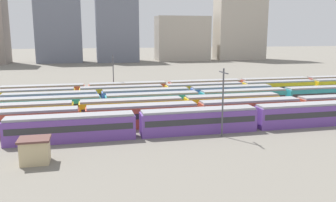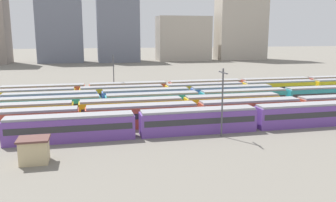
{
  "view_description": "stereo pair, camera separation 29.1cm",
  "coord_description": "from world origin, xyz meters",
  "px_view_note": "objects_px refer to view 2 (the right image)",
  "views": [
    {
      "loc": [
        -0.62,
        -49.8,
        15.08
      ],
      "look_at": [
        14.32,
        15.6,
        2.04
      ],
      "focal_mm": 37.5,
      "sensor_mm": 36.0,
      "label": 1
    },
    {
      "loc": [
        -0.34,
        -49.86,
        15.08
      ],
      "look_at": [
        14.32,
        15.6,
        2.04
      ],
      "focal_mm": 37.5,
      "sensor_mm": 36.0,
      "label": 2
    }
  ],
  "objects_px": {
    "train_track_1": "(198,113)",
    "train_track_6": "(205,88)",
    "train_track_3": "(285,97)",
    "catenary_pole_0": "(222,99)",
    "catenary_pole_1": "(114,74)",
    "train_track_0": "(198,120)",
    "train_track_4": "(146,98)",
    "signal_hut": "(34,150)",
    "train_track_2": "(132,109)",
    "train_track_5": "(204,91)"
  },
  "relations": [
    {
      "from": "train_track_1",
      "to": "catenary_pole_1",
      "type": "xyz_separation_m",
      "value": [
        -11.9,
        29.24,
        3.64
      ]
    },
    {
      "from": "catenary_pole_1",
      "to": "train_track_3",
      "type": "bearing_deg",
      "value": -28.7
    },
    {
      "from": "train_track_2",
      "to": "signal_hut",
      "type": "height_order",
      "value": "train_track_2"
    },
    {
      "from": "train_track_6",
      "to": "catenary_pole_1",
      "type": "xyz_separation_m",
      "value": [
        -22.0,
        3.24,
        3.64
      ]
    },
    {
      "from": "train_track_1",
      "to": "train_track_6",
      "type": "bearing_deg",
      "value": 68.78
    },
    {
      "from": "train_track_2",
      "to": "train_track_5",
      "type": "bearing_deg",
      "value": 39.87
    },
    {
      "from": "train_track_0",
      "to": "catenary_pole_0",
      "type": "xyz_separation_m",
      "value": [
        2.74,
        -2.74,
        3.7
      ]
    },
    {
      "from": "train_track_1",
      "to": "catenary_pole_1",
      "type": "distance_m",
      "value": 31.78
    },
    {
      "from": "train_track_0",
      "to": "signal_hut",
      "type": "height_order",
      "value": "train_track_0"
    },
    {
      "from": "train_track_0",
      "to": "signal_hut",
      "type": "xyz_separation_m",
      "value": [
        -22.7,
        -8.08,
        -0.35
      ]
    },
    {
      "from": "signal_hut",
      "to": "train_track_2",
      "type": "bearing_deg",
      "value": 53.49
    },
    {
      "from": "train_track_6",
      "to": "catenary_pole_1",
      "type": "relative_size",
      "value": 9.36
    },
    {
      "from": "catenary_pole_0",
      "to": "signal_hut",
      "type": "distance_m",
      "value": 26.3
    },
    {
      "from": "train_track_0",
      "to": "train_track_5",
      "type": "xyz_separation_m",
      "value": [
        9.66,
        26.0,
        0.0
      ]
    },
    {
      "from": "train_track_6",
      "to": "catenary_pole_1",
      "type": "distance_m",
      "value": 22.54
    },
    {
      "from": "train_track_1",
      "to": "catenary_pole_1",
      "type": "relative_size",
      "value": 7.47
    },
    {
      "from": "train_track_0",
      "to": "train_track_4",
      "type": "relative_size",
      "value": 1.0
    },
    {
      "from": "train_track_0",
      "to": "train_track_6",
      "type": "xyz_separation_m",
      "value": [
        11.62,
        31.2,
        0.0
      ]
    },
    {
      "from": "catenary_pole_1",
      "to": "train_track_0",
      "type": "bearing_deg",
      "value": -73.22
    },
    {
      "from": "train_track_4",
      "to": "catenary_pole_0",
      "type": "relative_size",
      "value": 5.52
    },
    {
      "from": "train_track_1",
      "to": "train_track_2",
      "type": "relative_size",
      "value": 1.34
    },
    {
      "from": "train_track_3",
      "to": "train_track_4",
      "type": "xyz_separation_m",
      "value": [
        -28.79,
        5.2,
        -0.0
      ]
    },
    {
      "from": "train_track_2",
      "to": "train_track_4",
      "type": "relative_size",
      "value": 1.0
    },
    {
      "from": "train_track_5",
      "to": "signal_hut",
      "type": "distance_m",
      "value": 46.99
    },
    {
      "from": "train_track_1",
      "to": "signal_hut",
      "type": "distance_m",
      "value": 27.62
    },
    {
      "from": "train_track_2",
      "to": "train_track_4",
      "type": "xyz_separation_m",
      "value": [
        4.26,
        10.4,
        0.0
      ]
    },
    {
      "from": "train_track_4",
      "to": "signal_hut",
      "type": "relative_size",
      "value": 15.5
    },
    {
      "from": "train_track_5",
      "to": "train_track_1",
      "type": "bearing_deg",
      "value": -111.37
    },
    {
      "from": "catenary_pole_0",
      "to": "catenary_pole_1",
      "type": "height_order",
      "value": "catenary_pole_0"
    },
    {
      "from": "train_track_2",
      "to": "train_track_6",
      "type": "relative_size",
      "value": 0.6
    },
    {
      "from": "train_track_3",
      "to": "catenary_pole_0",
      "type": "xyz_separation_m",
      "value": [
        -21.29,
        -18.34,
        3.7
      ]
    },
    {
      "from": "catenary_pole_0",
      "to": "train_track_0",
      "type": "bearing_deg",
      "value": 135.01
    },
    {
      "from": "signal_hut",
      "to": "catenary_pole_0",
      "type": "bearing_deg",
      "value": 11.87
    },
    {
      "from": "signal_hut",
      "to": "train_track_6",
      "type": "bearing_deg",
      "value": 48.86
    },
    {
      "from": "catenary_pole_1",
      "to": "catenary_pole_0",
      "type": "bearing_deg",
      "value": -70.56
    },
    {
      "from": "train_track_1",
      "to": "train_track_6",
      "type": "relative_size",
      "value": 0.8
    },
    {
      "from": "train_track_1",
      "to": "train_track_6",
      "type": "distance_m",
      "value": 27.89
    },
    {
      "from": "train_track_1",
      "to": "train_track_4",
      "type": "bearing_deg",
      "value": 111.92
    },
    {
      "from": "train_track_0",
      "to": "train_track_2",
      "type": "relative_size",
      "value": 1.0
    },
    {
      "from": "train_track_2",
      "to": "train_track_4",
      "type": "distance_m",
      "value": 11.24
    },
    {
      "from": "train_track_2",
      "to": "train_track_4",
      "type": "height_order",
      "value": "same"
    },
    {
      "from": "train_track_6",
      "to": "train_track_5",
      "type": "bearing_deg",
      "value": -110.63
    },
    {
      "from": "train_track_0",
      "to": "train_track_5",
      "type": "relative_size",
      "value": 0.6
    },
    {
      "from": "train_track_5",
      "to": "train_track_6",
      "type": "bearing_deg",
      "value": 69.37
    },
    {
      "from": "train_track_6",
      "to": "catenary_pole_0",
      "type": "relative_size",
      "value": 9.27
    },
    {
      "from": "train_track_3",
      "to": "train_track_6",
      "type": "height_order",
      "value": "same"
    },
    {
      "from": "train_track_0",
      "to": "catenary_pole_1",
      "type": "relative_size",
      "value": 5.58
    },
    {
      "from": "catenary_pole_0",
      "to": "catenary_pole_1",
      "type": "xyz_separation_m",
      "value": [
        -13.12,
        37.18,
        -0.05
      ]
    },
    {
      "from": "train_track_2",
      "to": "signal_hut",
      "type": "bearing_deg",
      "value": -126.51
    },
    {
      "from": "train_track_4",
      "to": "train_track_5",
      "type": "height_order",
      "value": "same"
    }
  ]
}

